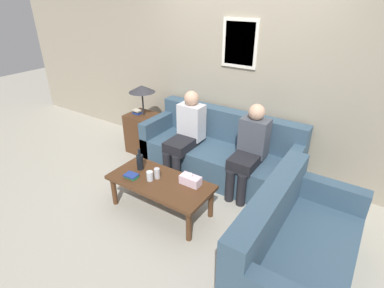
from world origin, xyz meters
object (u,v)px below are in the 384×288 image
(drinking_glass, at_px, (150,176))
(person_left, at_px, (186,132))
(wine_bottle, at_px, (140,162))
(couch_main, at_px, (220,154))
(coffee_table, at_px, (160,185))
(person_right, at_px, (249,148))
(couch_side, at_px, (294,251))

(drinking_glass, bearing_deg, person_left, 98.78)
(wine_bottle, relative_size, drinking_glass, 2.41)
(couch_main, height_order, wine_bottle, couch_main)
(coffee_table, height_order, drinking_glass, drinking_glass)
(wine_bottle, height_order, person_right, person_right)
(person_left, relative_size, person_right, 1.01)
(couch_side, distance_m, drinking_glass, 1.64)
(coffee_table, bearing_deg, person_right, 54.65)
(wine_bottle, bearing_deg, person_right, 40.30)
(couch_main, bearing_deg, person_right, -19.42)
(coffee_table, height_order, wine_bottle, wine_bottle)
(couch_side, xyz_separation_m, person_right, (-0.88, 0.99, 0.31))
(couch_main, relative_size, person_right, 1.89)
(couch_main, bearing_deg, person_left, -151.91)
(couch_main, height_order, person_left, person_left)
(coffee_table, bearing_deg, wine_bottle, 169.23)
(wine_bottle, relative_size, person_right, 0.23)
(person_right, bearing_deg, couch_side, -48.39)
(wine_bottle, height_order, person_left, person_left)
(wine_bottle, bearing_deg, coffee_table, -10.77)
(coffee_table, relative_size, person_left, 1.04)
(wine_bottle, xyz_separation_m, person_right, (1.00, 0.85, 0.10))
(drinking_glass, bearing_deg, couch_main, 76.72)
(coffee_table, bearing_deg, person_left, 105.63)
(person_left, xyz_separation_m, person_right, (0.89, 0.05, -0.00))
(couch_side, xyz_separation_m, coffee_table, (-1.53, 0.08, 0.05))
(couch_side, xyz_separation_m, wine_bottle, (-1.88, 0.14, 0.20))
(couch_side, bearing_deg, drinking_glass, 89.15)
(couch_main, height_order, drinking_glass, couch_main)
(coffee_table, bearing_deg, couch_main, 81.21)
(couch_side, relative_size, person_left, 1.33)
(couch_side, bearing_deg, person_right, 41.61)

